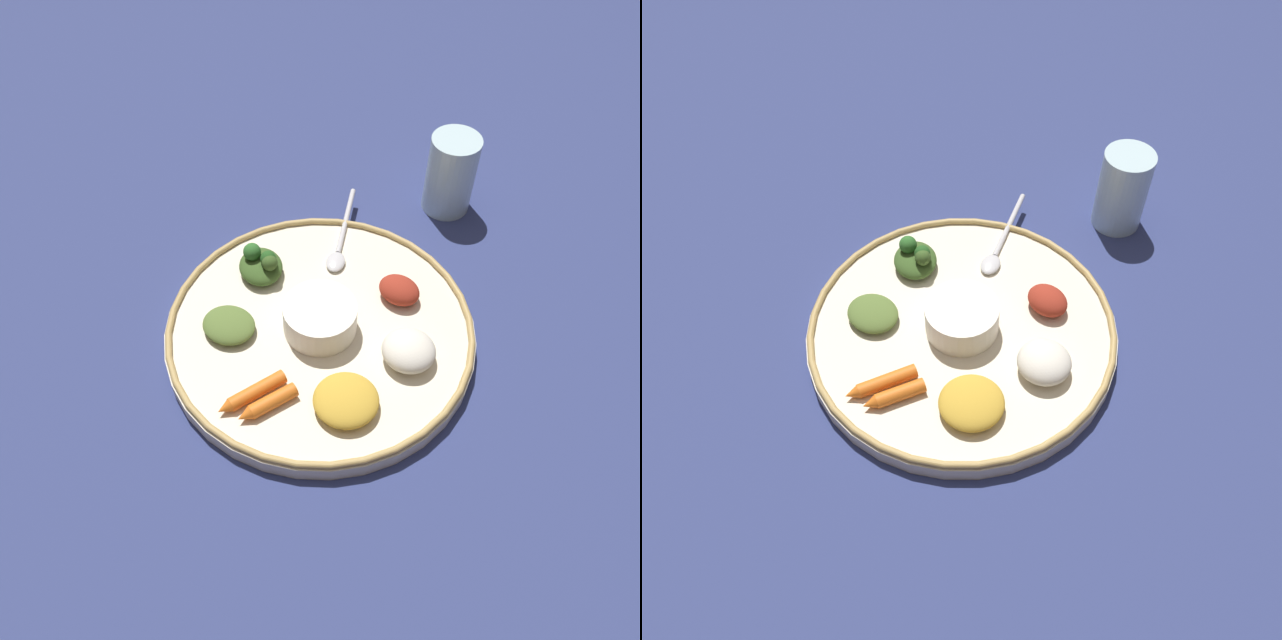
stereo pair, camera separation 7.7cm
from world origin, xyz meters
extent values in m
plane|color=navy|center=(0.00, 0.00, 0.00)|extent=(2.40, 2.40, 0.00)
cylinder|color=beige|center=(0.00, 0.00, 0.01)|extent=(0.37, 0.37, 0.02)
torus|color=tan|center=(0.00, 0.00, 0.02)|extent=(0.36, 0.36, 0.01)
cylinder|color=silver|center=(0.00, 0.00, 0.04)|extent=(0.09, 0.09, 0.04)
cylinder|color=#99471E|center=(0.00, 0.00, 0.06)|extent=(0.08, 0.08, 0.01)
ellipsoid|color=silver|center=(0.08, -0.06, 0.03)|extent=(0.04, 0.04, 0.01)
cylinder|color=silver|center=(0.14, -0.11, 0.02)|extent=(0.10, 0.08, 0.01)
ellipsoid|color=#385623|center=(0.11, 0.03, 0.03)|extent=(0.07, 0.06, 0.02)
sphere|color=#23511E|center=(0.10, 0.02, 0.05)|extent=(0.02, 0.02, 0.02)
sphere|color=#385623|center=(0.10, 0.02, 0.05)|extent=(0.02, 0.02, 0.02)
sphere|color=#2D6628|center=(0.12, 0.03, 0.05)|extent=(0.02, 0.02, 0.02)
cylinder|color=orange|center=(-0.05, 0.10, 0.03)|extent=(0.02, 0.07, 0.02)
cone|color=orange|center=(-0.06, 0.14, 0.03)|extent=(0.02, 0.02, 0.01)
cylinder|color=orange|center=(-0.07, 0.09, 0.03)|extent=(0.02, 0.06, 0.02)
cone|color=orange|center=(-0.08, 0.13, 0.03)|extent=(0.02, 0.02, 0.01)
ellipsoid|color=gold|center=(-0.11, 0.02, 0.03)|extent=(0.09, 0.10, 0.02)
ellipsoid|color=silver|center=(-0.08, -0.07, 0.04)|extent=(0.08, 0.08, 0.03)
ellipsoid|color=maroon|center=(0.00, -0.11, 0.03)|extent=(0.06, 0.06, 0.03)
ellipsoid|color=#567033|center=(0.04, 0.10, 0.03)|extent=(0.08, 0.08, 0.02)
cylinder|color=silver|center=(0.13, -0.26, 0.06)|extent=(0.07, 0.07, 0.11)
cylinder|color=tan|center=(0.13, -0.26, 0.02)|extent=(0.06, 0.06, 0.04)
camera|label=1|loc=(-0.42, 0.21, 0.64)|focal=37.09mm
camera|label=2|loc=(-0.45, 0.13, 0.64)|focal=37.09mm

